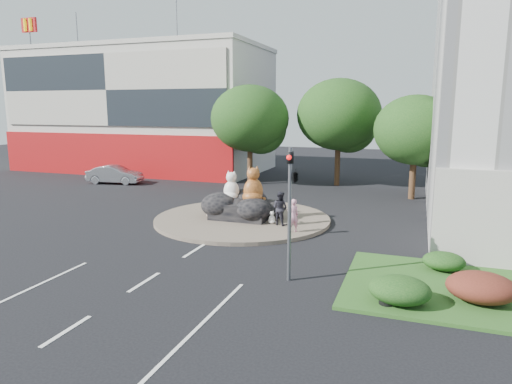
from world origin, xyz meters
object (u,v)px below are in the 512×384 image
(pedestrian_pink, at_px, (293,215))
(pedestrian_dark, at_px, (280,208))
(cat_white, at_px, (231,186))
(kitten_calico, at_px, (211,210))
(litter_bin, at_px, (387,295))
(cat_tabby, at_px, (253,184))
(kitten_white, at_px, (272,217))
(parked_car, at_px, (115,175))

(pedestrian_pink, distance_m, pedestrian_dark, 1.54)
(cat_white, height_order, kitten_calico, cat_white)
(pedestrian_pink, xyz_separation_m, litter_bin, (5.09, -7.15, -0.62))
(cat_tabby, relative_size, kitten_calico, 2.58)
(cat_tabby, bearing_deg, cat_white, 143.09)
(kitten_white, bearing_deg, pedestrian_dark, -60.07)
(kitten_calico, distance_m, litter_bin, 13.41)
(litter_bin, bearing_deg, kitten_calico, 140.37)
(cat_white, bearing_deg, parked_car, 148.04)
(pedestrian_dark, relative_size, parked_car, 0.39)
(cat_white, distance_m, kitten_white, 3.19)
(cat_white, relative_size, kitten_calico, 2.16)
(kitten_calico, bearing_deg, cat_white, 41.53)
(pedestrian_dark, bearing_deg, litter_bin, 145.51)
(cat_white, relative_size, parked_car, 0.38)
(parked_car, bearing_deg, pedestrian_pink, -129.12)
(pedestrian_dark, height_order, litter_bin, pedestrian_dark)
(cat_white, distance_m, litter_bin, 13.22)
(kitten_white, bearing_deg, cat_tabby, 102.72)
(parked_car, bearing_deg, litter_bin, -136.29)
(parked_car, xyz_separation_m, litter_bin, (23.67, -17.72, -0.34))
(parked_car, bearing_deg, kitten_white, -128.12)
(kitten_calico, relative_size, litter_bin, 1.32)
(cat_white, height_order, litter_bin, cat_white)
(pedestrian_dark, bearing_deg, pedestrian_pink, 150.59)
(kitten_calico, xyz_separation_m, pedestrian_dark, (4.22, -0.26, 0.50))
(kitten_calico, height_order, litter_bin, kitten_calico)
(parked_car, relative_size, litter_bin, 7.55)
(kitten_white, height_order, parked_car, parked_car)
(kitten_calico, xyz_separation_m, kitten_white, (3.73, -0.16, -0.05))
(kitten_white, height_order, litter_bin, kitten_white)
(cat_tabby, distance_m, pedestrian_pink, 3.63)
(kitten_white, xyz_separation_m, pedestrian_pink, (1.51, -1.25, 0.49))
(kitten_white, relative_size, parked_car, 0.15)
(cat_white, bearing_deg, kitten_white, -19.06)
(kitten_calico, relative_size, kitten_white, 1.15)
(kitten_white, height_order, pedestrian_pink, pedestrian_pink)
(kitten_calico, height_order, pedestrian_pink, pedestrian_pink)
(cat_tabby, bearing_deg, kitten_white, -59.69)
(pedestrian_pink, bearing_deg, litter_bin, 85.56)
(cat_white, relative_size, cat_tabby, 0.84)
(cat_white, bearing_deg, pedestrian_dark, -18.11)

